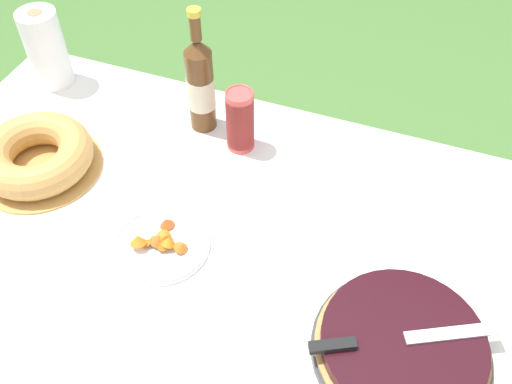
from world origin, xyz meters
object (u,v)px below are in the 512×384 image
berry_tart (402,346)px  snack_plate_left (162,243)px  cider_bottle_amber (200,85)px  serving_knife (390,340)px  cup_stack (240,120)px  paper_towel_roll (46,49)px  bundt_cake (36,156)px

berry_tart → snack_plate_left: size_ratio=1.59×
cider_bottle_amber → berry_tart: bearing=-37.2°
serving_knife → cup_stack: size_ratio=1.96×
berry_tart → cider_bottle_amber: 0.80m
berry_tart → paper_towel_roll: paper_towel_roll is taller
berry_tart → paper_towel_roll: 1.23m
berry_tart → bundt_cake: size_ratio=1.12×
paper_towel_roll → snack_plate_left: bearing=-37.3°
berry_tart → snack_plate_left: berry_tart is taller
bundt_cake → paper_towel_roll: paper_towel_roll is taller
berry_tart → bundt_cake: bearing=169.2°
bundt_cake → snack_plate_left: bundt_cake is taller
serving_knife → cider_bottle_amber: 0.79m
cup_stack → serving_knife: bearing=-43.2°
paper_towel_roll → bundt_cake: bearing=-62.6°
cup_stack → cider_bottle_amber: 0.14m
bundt_cake → serving_knife: bearing=-11.9°
berry_tart → cider_bottle_amber: bearing=142.8°
bundt_cake → cider_bottle_amber: bearing=42.7°
bundt_cake → cider_bottle_amber: cider_bottle_amber is taller
serving_knife → cup_stack: bearing=109.5°
berry_tart → serving_knife: size_ratio=1.02×
serving_knife → bundt_cake: bearing=140.8°
serving_knife → paper_towel_roll: bearing=127.4°
berry_tart → cider_bottle_amber: cider_bottle_amber is taller
cup_stack → berry_tart: bearing=-40.9°
serving_knife → berry_tart: bearing=-0.0°
snack_plate_left → serving_knife: bearing=-9.1°
cup_stack → paper_towel_roll: 0.62m
serving_knife → snack_plate_left: (-0.53, 0.08, -0.05)m
serving_knife → paper_towel_roll: size_ratio=1.50×
bundt_cake → snack_plate_left: (0.40, -0.11, -0.03)m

